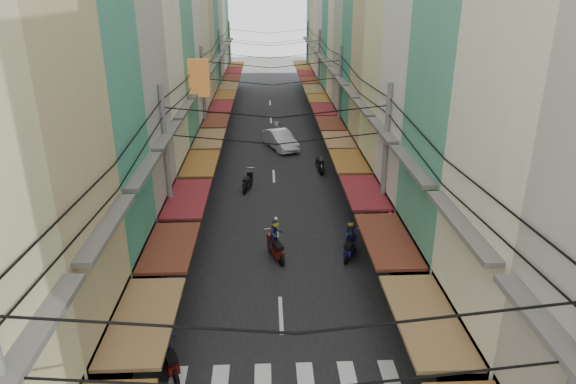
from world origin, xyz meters
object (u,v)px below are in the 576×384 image
object	(u,v)px
white_car	(281,149)
traffic_sign	(389,228)
bicycle	(438,262)
market_umbrella	(441,262)

from	to	relation	value
white_car	traffic_sign	distance (m)	20.06
bicycle	traffic_sign	xyz separation A→B (m)	(-2.69, -0.87, 2.25)
white_car	bicycle	size ratio (longest dim) A/B	2.94
traffic_sign	white_car	bearing A→B (deg)	102.00
traffic_sign	bicycle	bearing A→B (deg)	18.02
white_car	market_umbrella	bearing A→B (deg)	-95.99
bicycle	traffic_sign	world-z (taller)	traffic_sign
white_car	traffic_sign	bearing A→B (deg)	-98.24
white_car	traffic_sign	world-z (taller)	traffic_sign
market_umbrella	traffic_sign	size ratio (longest dim) A/B	0.74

